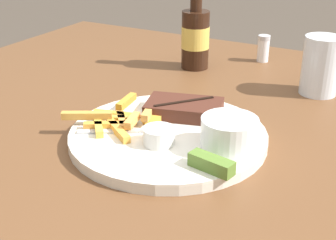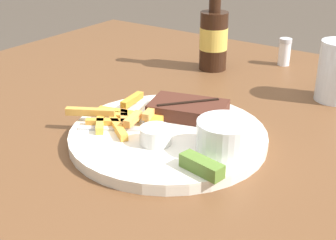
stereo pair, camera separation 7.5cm
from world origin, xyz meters
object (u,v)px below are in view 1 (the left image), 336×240
at_px(steak_portion, 184,108).
at_px(pickle_spear, 211,164).
at_px(dinner_plate, 168,136).
at_px(fork_utensil, 115,131).
at_px(drinking_glass, 321,66).
at_px(coleslaw_cup, 229,132).
at_px(beer_bottle, 195,36).
at_px(salt_shaker, 263,48).
at_px(dipping_sauce_cup, 159,135).

relative_size(steak_portion, pickle_spear, 2.11).
distance_m(dinner_plate, fork_utensil, 0.09).
relative_size(steak_portion, drinking_glass, 1.23).
distance_m(coleslaw_cup, beer_bottle, 0.44).
height_order(dinner_plate, pickle_spear, pickle_spear).
xyz_separation_m(drinking_glass, salt_shaker, (-0.17, 0.15, -0.03)).
xyz_separation_m(steak_portion, coleslaw_cup, (0.11, -0.08, 0.02)).
distance_m(dinner_plate, pickle_spear, 0.14).
bearing_deg(steak_portion, dinner_plate, -84.76).
height_order(pickle_spear, fork_utensil, pickle_spear).
bearing_deg(beer_bottle, drinking_glass, -5.94).
bearing_deg(dipping_sauce_cup, steak_portion, 97.36).
relative_size(steak_portion, coleslaw_cup, 1.71).
bearing_deg(beer_bottle, dipping_sauce_cup, -71.78).
distance_m(dipping_sauce_cup, fork_utensil, 0.08).
bearing_deg(salt_shaker, drinking_glass, -42.47).
height_order(steak_portion, drinking_glass, drinking_glass).
relative_size(dipping_sauce_cup, pickle_spear, 0.71).
bearing_deg(fork_utensil, salt_shaker, 51.24).
bearing_deg(dinner_plate, beer_bottle, 109.13).
height_order(coleslaw_cup, pickle_spear, coleslaw_cup).
bearing_deg(pickle_spear, fork_utensil, 169.44).
bearing_deg(dipping_sauce_cup, salt_shaker, 91.04).
bearing_deg(drinking_glass, dinner_plate, -116.58).
distance_m(steak_portion, salt_shaker, 0.42).
bearing_deg(coleslaw_cup, steak_portion, 145.71).
bearing_deg(fork_utensil, drinking_glass, 26.52).
bearing_deg(fork_utensil, dinner_plate, -0.00).
bearing_deg(drinking_glass, coleslaw_cup, -99.85).
xyz_separation_m(dipping_sauce_cup, beer_bottle, (-0.13, 0.41, 0.04)).
bearing_deg(steak_portion, dipping_sauce_cup, -82.64).
distance_m(beer_bottle, drinking_glass, 0.29).
bearing_deg(coleslaw_cup, beer_bottle, 122.22).
height_order(coleslaw_cup, fork_utensil, coleslaw_cup).
xyz_separation_m(steak_portion, salt_shaker, (0.01, 0.42, 0.00)).
relative_size(dinner_plate, pickle_spear, 4.63).
bearing_deg(steak_portion, drinking_glass, 56.59).
height_order(dipping_sauce_cup, salt_shaker, salt_shaker).
height_order(steak_portion, salt_shaker, salt_shaker).
bearing_deg(steak_portion, pickle_spear, -51.81).
distance_m(dinner_plate, coleslaw_cup, 0.11).
distance_m(beer_bottle, salt_shaker, 0.18).
height_order(beer_bottle, drinking_glass, beer_bottle).
height_order(coleslaw_cup, drinking_glass, drinking_glass).
xyz_separation_m(dipping_sauce_cup, pickle_spear, (0.10, -0.03, -0.00)).
bearing_deg(fork_utensil, beer_bottle, 66.37).
height_order(dipping_sauce_cup, fork_utensil, dipping_sauce_cup).
distance_m(dinner_plate, drinking_glass, 0.38).
height_order(fork_utensil, drinking_glass, drinking_glass).
bearing_deg(dinner_plate, fork_utensil, -148.98).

